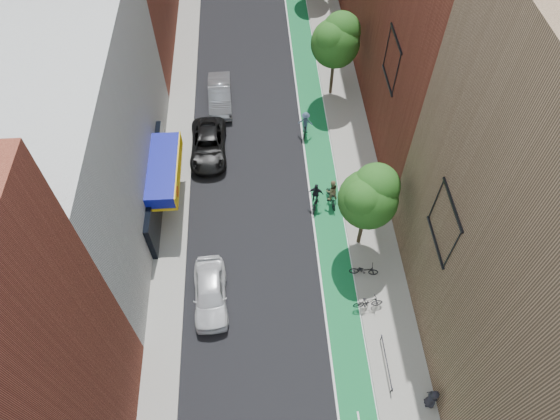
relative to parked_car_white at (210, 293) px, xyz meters
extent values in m
plane|color=black|center=(3.42, -6.68, -0.79)|extent=(160.00, 160.00, 0.00)
cube|color=#126A3B|center=(7.42, 19.32, -0.78)|extent=(2.00, 68.00, 0.01)
cube|color=gray|center=(-2.58, 19.32, -0.71)|extent=(2.00, 68.00, 0.15)
cube|color=gray|center=(9.92, 19.32, -0.71)|extent=(3.00, 68.00, 0.15)
cube|color=silver|center=(-7.58, 7.32, 5.21)|extent=(8.00, 20.00, 12.00)
cylinder|color=#332619|center=(9.02, 3.32, 0.86)|extent=(0.24, 0.24, 3.30)
sphere|color=#155117|center=(9.02, 3.32, 3.59)|extent=(3.36, 3.36, 3.36)
sphere|color=#155117|center=(9.42, 3.62, 4.31)|extent=(2.64, 2.64, 2.64)
sphere|color=#155117|center=(8.72, 3.02, 4.07)|extent=(2.40, 2.40, 2.40)
cylinder|color=#332619|center=(9.02, 17.32, 0.95)|extent=(0.24, 0.24, 3.47)
sphere|color=#155117|center=(9.02, 17.32, 3.81)|extent=(3.53, 3.53, 3.53)
sphere|color=#155117|center=(9.42, 17.62, 4.57)|extent=(2.77, 2.77, 2.77)
sphere|color=#155117|center=(8.72, 17.02, 4.32)|extent=(2.52, 2.52, 2.52)
imported|color=silver|center=(0.00, 0.00, 0.00)|extent=(2.10, 4.71, 1.57)
imported|color=black|center=(-0.36, 11.59, -0.05)|extent=(2.48, 5.30, 1.47)
imported|color=gray|center=(0.42, 16.76, 0.01)|extent=(1.82, 4.88, 1.59)
imported|color=black|center=(7.69, 6.52, -0.24)|extent=(0.85, 1.88, 1.09)
imported|color=#8B7951|center=(7.69, 6.62, 0.41)|extent=(0.93, 0.78, 1.69)
imported|color=black|center=(6.66, 6.36, -0.32)|extent=(1.06, 1.89, 0.94)
imported|color=black|center=(6.66, 6.46, 0.38)|extent=(1.03, 0.63, 1.64)
imported|color=black|center=(6.62, 12.96, -0.31)|extent=(0.81, 1.64, 0.95)
imported|color=#394D67|center=(6.62, 13.06, 0.37)|extent=(1.15, 0.83, 1.61)
imported|color=black|center=(8.82, -1.09, -0.13)|extent=(1.72, 0.57, 1.02)
imported|color=black|center=(8.93, 1.02, -0.19)|extent=(1.76, 0.82, 0.89)
imported|color=black|center=(11.02, -6.54, 0.16)|extent=(0.54, 0.80, 1.59)
camera|label=1|loc=(3.10, -13.19, 25.32)|focal=32.00mm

